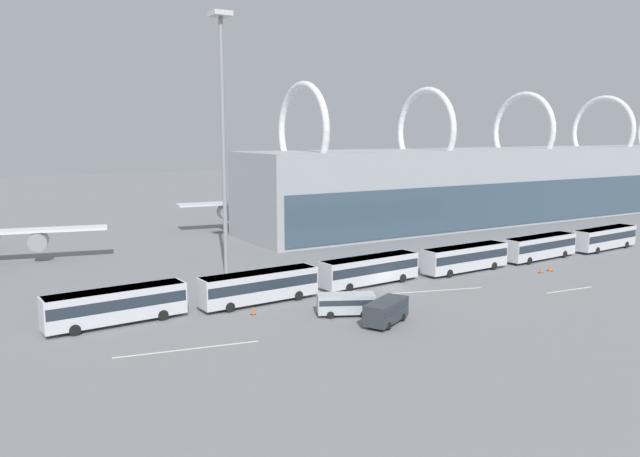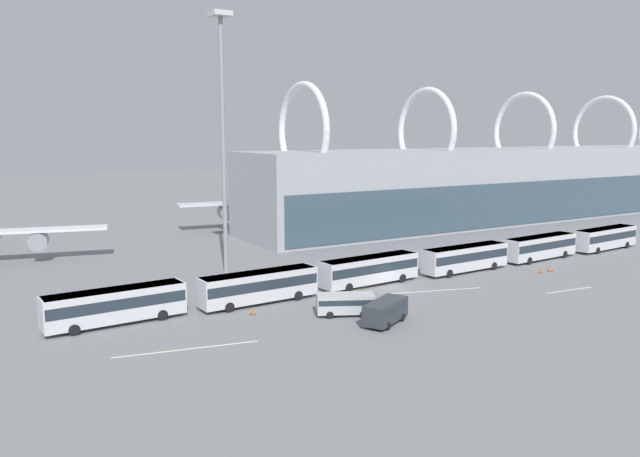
{
  "view_description": "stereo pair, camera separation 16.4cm",
  "coord_description": "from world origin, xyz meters",
  "px_view_note": "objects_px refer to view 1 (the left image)",
  "views": [
    {
      "loc": [
        -41.88,
        -54.15,
        17.32
      ],
      "look_at": [
        2.36,
        19.98,
        4.0
      ],
      "focal_mm": 35.0,
      "sensor_mm": 36.0,
      "label": 1
    },
    {
      "loc": [
        -41.74,
        -54.24,
        17.32
      ],
      "look_at": [
        2.36,
        19.98,
        4.0
      ],
      "focal_mm": 35.0,
      "sensor_mm": 36.0,
      "label": 2
    }
  ],
  "objects_px": {
    "traffic_cone_0": "(253,311)",
    "shuttle_bus_5": "(605,237)",
    "shuttle_bus_4": "(540,246)",
    "shuttle_bus_1": "(259,285)",
    "service_van_foreground": "(346,303)",
    "traffic_cone_1": "(550,269)",
    "service_van_crossing": "(386,310)",
    "shuttle_bus_3": "(465,257)",
    "airliner_parked_remote": "(463,185)",
    "traffic_cone_2": "(541,270)",
    "floodlight_mast": "(223,115)",
    "shuttle_bus_0": "(116,304)",
    "shuttle_bus_2": "(370,268)",
    "airliner_at_gate_far": "(282,195)"
  },
  "relations": [
    {
      "from": "traffic_cone_0",
      "to": "shuttle_bus_5",
      "type": "bearing_deg",
      "value": 3.58
    },
    {
      "from": "shuttle_bus_4",
      "to": "shuttle_bus_1",
      "type": "bearing_deg",
      "value": 176.37
    },
    {
      "from": "service_van_foreground",
      "to": "traffic_cone_1",
      "type": "bearing_deg",
      "value": 31.21
    },
    {
      "from": "service_van_crossing",
      "to": "traffic_cone_0",
      "type": "bearing_deg",
      "value": -72.04
    },
    {
      "from": "shuttle_bus_3",
      "to": "service_van_crossing",
      "type": "distance_m",
      "value": 24.75
    },
    {
      "from": "airliner_parked_remote",
      "to": "traffic_cone_2",
      "type": "xyz_separation_m",
      "value": [
        -45.28,
        -61.35,
        -4.32
      ]
    },
    {
      "from": "floodlight_mast",
      "to": "shuttle_bus_0",
      "type": "bearing_deg",
      "value": -139.85
    },
    {
      "from": "shuttle_bus_4",
      "to": "traffic_cone_1",
      "type": "bearing_deg",
      "value": -134.3
    },
    {
      "from": "service_van_crossing",
      "to": "shuttle_bus_1",
      "type": "bearing_deg",
      "value": -88.07
    },
    {
      "from": "shuttle_bus_3",
      "to": "service_van_crossing",
      "type": "bearing_deg",
      "value": -152.95
    },
    {
      "from": "shuttle_bus_2",
      "to": "traffic_cone_0",
      "type": "distance_m",
      "value": 16.99
    },
    {
      "from": "shuttle_bus_3",
      "to": "shuttle_bus_4",
      "type": "distance_m",
      "value": 14.24
    },
    {
      "from": "shuttle_bus_0",
      "to": "shuttle_bus_3",
      "type": "xyz_separation_m",
      "value": [
        42.72,
        -0.2,
        0.0
      ]
    },
    {
      "from": "airliner_parked_remote",
      "to": "shuttle_bus_1",
      "type": "bearing_deg",
      "value": 117.82
    },
    {
      "from": "shuttle_bus_3",
      "to": "traffic_cone_2",
      "type": "height_order",
      "value": "shuttle_bus_3"
    },
    {
      "from": "shuttle_bus_2",
      "to": "shuttle_bus_4",
      "type": "height_order",
      "value": "same"
    },
    {
      "from": "shuttle_bus_4",
      "to": "shuttle_bus_5",
      "type": "height_order",
      "value": "same"
    },
    {
      "from": "service_van_crossing",
      "to": "floodlight_mast",
      "type": "height_order",
      "value": "floodlight_mast"
    },
    {
      "from": "shuttle_bus_3",
      "to": "airliner_parked_remote",
      "type": "bearing_deg",
      "value": 44.02
    },
    {
      "from": "floodlight_mast",
      "to": "traffic_cone_1",
      "type": "relative_size",
      "value": 50.4
    },
    {
      "from": "airliner_at_gate_far",
      "to": "airliner_parked_remote",
      "type": "height_order",
      "value": "airliner_parked_remote"
    },
    {
      "from": "traffic_cone_0",
      "to": "traffic_cone_1",
      "type": "xyz_separation_m",
      "value": [
        40.32,
        -1.81,
        -0.08
      ]
    },
    {
      "from": "traffic_cone_1",
      "to": "shuttle_bus_4",
      "type": "bearing_deg",
      "value": 49.94
    },
    {
      "from": "floodlight_mast",
      "to": "airliner_parked_remote",
      "type": "bearing_deg",
      "value": 27.93
    },
    {
      "from": "shuttle_bus_3",
      "to": "service_van_crossing",
      "type": "height_order",
      "value": "shuttle_bus_3"
    },
    {
      "from": "shuttle_bus_1",
      "to": "shuttle_bus_3",
      "type": "relative_size",
      "value": 1.0
    },
    {
      "from": "airliner_parked_remote",
      "to": "airliner_at_gate_far",
      "type": "bearing_deg",
      "value": 92.74
    },
    {
      "from": "shuttle_bus_5",
      "to": "airliner_parked_remote",
      "type": "bearing_deg",
      "value": 61.8
    },
    {
      "from": "shuttle_bus_1",
      "to": "floodlight_mast",
      "type": "height_order",
      "value": "floodlight_mast"
    },
    {
      "from": "shuttle_bus_3",
      "to": "traffic_cone_1",
      "type": "distance_m",
      "value": 11.02
    },
    {
      "from": "shuttle_bus_1",
      "to": "service_van_crossing",
      "type": "bearing_deg",
      "value": -63.25
    },
    {
      "from": "floodlight_mast",
      "to": "traffic_cone_1",
      "type": "bearing_deg",
      "value": -28.09
    },
    {
      "from": "airliner_at_gate_far",
      "to": "shuttle_bus_3",
      "type": "relative_size",
      "value": 3.09
    },
    {
      "from": "airliner_parked_remote",
      "to": "shuttle_bus_1",
      "type": "distance_m",
      "value": 98.93
    },
    {
      "from": "airliner_parked_remote",
      "to": "service_van_foreground",
      "type": "xyz_separation_m",
      "value": [
        -76.09,
        -64.14,
        -3.43
      ]
    },
    {
      "from": "shuttle_bus_3",
      "to": "traffic_cone_2",
      "type": "bearing_deg",
      "value": -37.35
    },
    {
      "from": "service_van_foreground",
      "to": "floodlight_mast",
      "type": "bearing_deg",
      "value": 124.14
    },
    {
      "from": "service_van_foreground",
      "to": "traffic_cone_1",
      "type": "xyz_separation_m",
      "value": [
        32.78,
        2.96,
        -0.94
      ]
    },
    {
      "from": "shuttle_bus_5",
      "to": "traffic_cone_0",
      "type": "height_order",
      "value": "shuttle_bus_5"
    },
    {
      "from": "airliner_at_gate_far",
      "to": "shuttle_bus_2",
      "type": "height_order",
      "value": "airliner_at_gate_far"
    },
    {
      "from": "airliner_parked_remote",
      "to": "shuttle_bus_0",
      "type": "xyz_separation_m",
      "value": [
        -95.65,
        -55.85,
        -2.73
      ]
    },
    {
      "from": "shuttle_bus_0",
      "to": "floodlight_mast",
      "type": "distance_m",
      "value": 27.69
    },
    {
      "from": "shuttle_bus_2",
      "to": "shuttle_bus_0",
      "type": "bearing_deg",
      "value": 176.55
    },
    {
      "from": "shuttle_bus_0",
      "to": "shuttle_bus_3",
      "type": "relative_size",
      "value": 1.0
    },
    {
      "from": "shuttle_bus_4",
      "to": "shuttle_bus_3",
      "type": "bearing_deg",
      "value": 177.23
    },
    {
      "from": "shuttle_bus_5",
      "to": "traffic_cone_1",
      "type": "bearing_deg",
      "value": -168.2
    },
    {
      "from": "shuttle_bus_0",
      "to": "shuttle_bus_3",
      "type": "distance_m",
      "value": 42.72
    },
    {
      "from": "shuttle_bus_4",
      "to": "floodlight_mast",
      "type": "bearing_deg",
      "value": 157.12
    },
    {
      "from": "shuttle_bus_5",
      "to": "floodlight_mast",
      "type": "distance_m",
      "value": 59.11
    },
    {
      "from": "shuttle_bus_1",
      "to": "shuttle_bus_5",
      "type": "bearing_deg",
      "value": -2.64
    }
  ]
}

